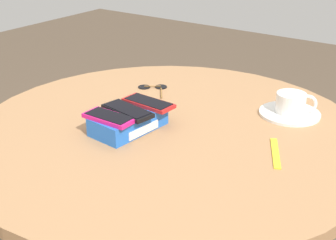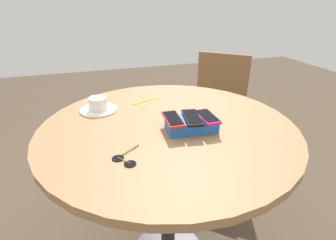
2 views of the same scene
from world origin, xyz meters
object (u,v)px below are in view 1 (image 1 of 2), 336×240
phone_red (147,103)px  lanyard_strap (275,153)px  coffee_cup (292,103)px  sunglasses (154,88)px  phone_box (129,121)px  phone_black (127,111)px  phone_magenta (109,118)px  saucer (290,113)px  round_table (168,162)px

phone_red → lanyard_strap: 0.36m
coffee_cup → sunglasses: coffee_cup is taller
phone_box → phone_black: bearing=162.9°
coffee_cup → sunglasses: 0.44m
phone_magenta → phone_red: size_ratio=0.91×
phone_black → lanyard_strap: phone_black is taller
phone_magenta → sunglasses: phone_magenta is taller
coffee_cup → phone_magenta: bearing=141.1°
phone_red → phone_magenta: bearing=170.7°
phone_box → phone_red: (0.07, -0.01, 0.03)m
saucer → lanyard_strap: size_ratio=1.13×
phone_magenta → saucer: 0.51m
phone_black → saucer: 0.45m
lanyard_strap → phone_red: bearing=95.0°
coffee_cup → phone_red: bearing=131.9°
saucer → coffee_cup: (0.00, -0.00, 0.03)m
phone_box → lanyard_strap: phone_box is taller
round_table → saucer: (0.26, -0.23, 0.11)m
phone_magenta → lanyard_strap: bearing=-67.0°
saucer → coffee_cup: bearing=-65.2°
phone_red → saucer: size_ratio=0.86×
lanyard_strap → round_table: bearing=95.2°
phone_box → round_table: bearing=-45.8°
phone_box → phone_magenta: phone_magenta is taller
phone_box → phone_magenta: (-0.06, 0.01, 0.03)m
phone_black → saucer: (0.33, -0.30, -0.05)m
phone_black → lanyard_strap: bearing=-74.6°
coffee_cup → lanyard_strap: 0.24m
phone_red → phone_black: bearing=171.0°
round_table → phone_black: phone_black is taller
phone_magenta → coffee_cup: (0.39, -0.32, -0.02)m
phone_magenta → saucer: phone_magenta is taller
phone_red → coffee_cup: 0.40m
phone_red → sunglasses: 0.26m
phone_box → saucer: 0.45m
phone_red → coffee_cup: bearing=-48.1°
saucer → lanyard_strap: saucer is taller
lanyard_strap → sunglasses: sunglasses is taller
phone_magenta → phone_black: same height
saucer → lanyard_strap: 0.24m
round_table → phone_box: 0.17m
phone_red → saucer: (0.26, -0.29, -0.05)m
phone_box → coffee_cup: (0.33, -0.31, 0.01)m
phone_box → saucer: size_ratio=1.20×
sunglasses → phone_red: bearing=-146.7°
lanyard_strap → phone_black: bearing=105.4°
phone_magenta → saucer: size_ratio=0.78×
phone_black → saucer: size_ratio=0.89×
phone_black → phone_magenta: bearing=170.3°
round_table → phone_magenta: bearing=147.5°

